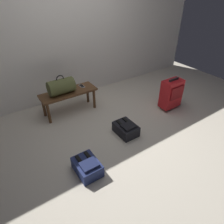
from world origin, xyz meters
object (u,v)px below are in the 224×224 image
(cell_phone, at_px, (82,86))
(backpack_dark, at_px, (126,129))
(duffel_bag_olive, at_px, (61,86))
(backpack_navy, at_px, (87,167))
(bench, at_px, (69,95))
(suitcase_upright_red, at_px, (171,93))

(cell_phone, xyz_separation_m, backpack_dark, (0.17, -1.15, -0.33))
(duffel_bag_olive, distance_m, cell_phone, 0.43)
(backpack_navy, bearing_deg, cell_phone, 64.47)
(bench, relative_size, backpack_navy, 2.63)
(duffel_bag_olive, distance_m, backpack_dark, 1.32)
(backpack_dark, bearing_deg, bench, 112.96)
(bench, height_order, backpack_navy, bench)
(cell_phone, height_order, backpack_dark, cell_phone)
(suitcase_upright_red, bearing_deg, backpack_navy, -166.67)
(backpack_navy, bearing_deg, duffel_bag_olive, 78.08)
(backpack_navy, distance_m, backpack_dark, 0.94)
(bench, distance_m, backpack_dark, 1.21)
(duffel_bag_olive, xyz_separation_m, backpack_dark, (0.58, -1.09, -0.46))
(bench, xyz_separation_m, suitcase_upright_red, (1.62, -0.95, -0.04))
(backpack_navy, relative_size, backpack_dark, 1.00)
(backpack_navy, xyz_separation_m, backpack_dark, (0.88, 0.34, 0.00))
(cell_phone, bearing_deg, suitcase_upright_red, -37.21)
(cell_phone, bearing_deg, bench, -169.30)
(bench, xyz_separation_m, duffel_bag_olive, (-0.11, 0.00, 0.20))
(bench, height_order, cell_phone, cell_phone)
(suitcase_upright_red, distance_m, backpack_navy, 2.10)
(cell_phone, bearing_deg, backpack_dark, -81.72)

